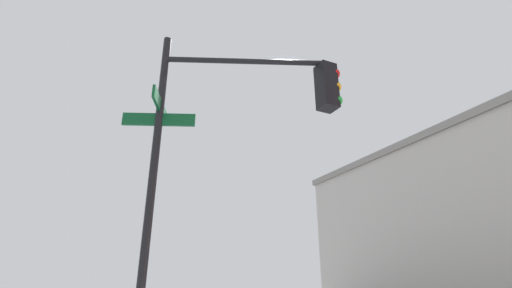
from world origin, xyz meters
name	(u,v)px	position (x,y,z in m)	size (l,w,h in m)	color
traffic_signal_near	(241,121)	(-6.52, -5.49, 3.61)	(1.64, 3.17, 5.11)	black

